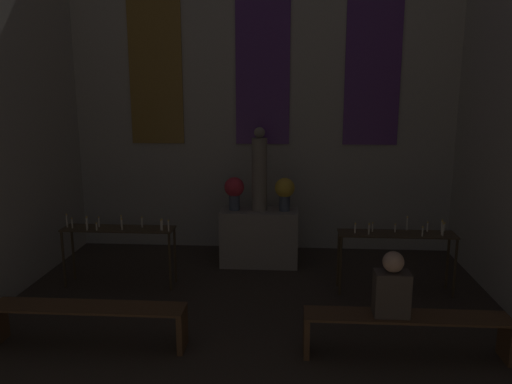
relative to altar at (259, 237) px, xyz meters
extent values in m
cube|color=#B2AD9E|center=(0.00, 0.94, 2.45)|extent=(6.72, 0.12, 5.80)
cube|color=olive|center=(-1.81, 0.86, 3.03)|extent=(0.91, 0.03, 3.25)
cube|color=#60337F|center=(0.00, 0.86, 3.03)|extent=(0.91, 0.03, 3.25)
cube|color=#60337F|center=(1.81, 0.86, 3.03)|extent=(0.91, 0.03, 3.25)
cube|color=gray|center=(0.00, 0.00, 0.00)|extent=(1.22, 0.57, 0.89)
cylinder|color=gray|center=(0.00, 0.00, 1.02)|extent=(0.24, 0.24, 1.14)
sphere|color=gray|center=(0.00, 0.00, 1.68)|extent=(0.17, 0.17, 0.17)
cylinder|color=#4C5666|center=(-0.40, 0.00, 0.58)|extent=(0.17, 0.17, 0.26)
sphere|color=#DB3342|center=(-0.40, 0.00, 0.82)|extent=(0.31, 0.31, 0.31)
cylinder|color=#4C5666|center=(0.40, 0.00, 0.58)|extent=(0.17, 0.17, 0.26)
sphere|color=gold|center=(0.40, 0.00, 0.82)|extent=(0.31, 0.31, 0.31)
cube|color=#473823|center=(-1.94, -1.00, 0.39)|extent=(1.58, 0.38, 0.02)
cylinder|color=#473823|center=(-2.70, -1.17, -0.03)|extent=(0.04, 0.04, 0.83)
cylinder|color=#473823|center=(-1.18, -1.17, -0.03)|extent=(0.04, 0.04, 0.83)
cylinder|color=#473823|center=(-2.70, -0.84, -0.03)|extent=(0.04, 0.04, 0.83)
cylinder|color=#473823|center=(-1.18, -0.84, -0.03)|extent=(0.04, 0.04, 0.83)
cylinder|color=silver|center=(-2.68, -1.02, 0.49)|extent=(0.02, 0.02, 0.18)
sphere|color=#F9CC4C|center=(-2.68, -1.02, 0.59)|extent=(0.02, 0.02, 0.02)
cylinder|color=silver|center=(-1.31, -1.07, 0.46)|extent=(0.02, 0.02, 0.13)
sphere|color=#F9CC4C|center=(-1.31, -1.07, 0.54)|extent=(0.02, 0.02, 0.02)
cylinder|color=silver|center=(-1.61, -0.95, 0.47)|extent=(0.02, 0.02, 0.13)
sphere|color=#F9CC4C|center=(-1.61, -0.95, 0.55)|extent=(0.02, 0.02, 0.02)
cylinder|color=silver|center=(-1.29, -1.09, 0.47)|extent=(0.02, 0.02, 0.15)
sphere|color=#F9CC4C|center=(-1.29, -1.09, 0.56)|extent=(0.02, 0.02, 0.02)
cylinder|color=silver|center=(-1.19, -1.12, 0.47)|extent=(0.02, 0.02, 0.14)
sphere|color=#F9CC4C|center=(-1.19, -1.12, 0.55)|extent=(0.02, 0.02, 0.02)
cylinder|color=silver|center=(-2.20, -1.14, 0.45)|extent=(0.02, 0.02, 0.09)
sphere|color=#F9CC4C|center=(-2.20, -1.14, 0.50)|extent=(0.02, 0.02, 0.02)
cylinder|color=silver|center=(-1.86, -1.10, 0.48)|extent=(0.02, 0.02, 0.15)
sphere|color=#F9CC4C|center=(-1.86, -1.10, 0.56)|extent=(0.02, 0.02, 0.02)
cylinder|color=silver|center=(-2.59, -1.06, 0.47)|extent=(0.02, 0.02, 0.13)
sphere|color=#F9CC4C|center=(-2.59, -1.06, 0.54)|extent=(0.02, 0.02, 0.02)
cylinder|color=silver|center=(-1.92, -0.94, 0.47)|extent=(0.02, 0.02, 0.15)
sphere|color=#F9CC4C|center=(-1.92, -0.94, 0.56)|extent=(0.02, 0.02, 0.02)
cylinder|color=silver|center=(-2.34, -1.15, 0.49)|extent=(0.02, 0.02, 0.17)
sphere|color=#F9CC4C|center=(-2.34, -1.15, 0.58)|extent=(0.02, 0.02, 0.02)
cylinder|color=silver|center=(-2.36, -1.07, 0.48)|extent=(0.02, 0.02, 0.16)
sphere|color=#F9CC4C|center=(-2.36, -1.07, 0.57)|extent=(0.02, 0.02, 0.02)
cylinder|color=silver|center=(-2.23, -0.97, 0.47)|extent=(0.02, 0.02, 0.13)
sphere|color=#F9CC4C|center=(-2.23, -0.97, 0.54)|extent=(0.02, 0.02, 0.02)
cube|color=#473823|center=(1.94, -1.00, 0.39)|extent=(1.58, 0.38, 0.02)
cylinder|color=#473823|center=(1.18, -1.17, -0.03)|extent=(0.04, 0.04, 0.83)
cylinder|color=#473823|center=(2.70, -1.17, -0.03)|extent=(0.04, 0.04, 0.83)
cylinder|color=#473823|center=(1.18, -0.84, -0.03)|extent=(0.04, 0.04, 0.83)
cylinder|color=#473823|center=(2.70, -0.84, -0.03)|extent=(0.04, 0.04, 0.83)
cylinder|color=silver|center=(2.53, -1.05, 0.49)|extent=(0.02, 0.02, 0.17)
sphere|color=#F9CC4C|center=(2.53, -1.05, 0.59)|extent=(0.02, 0.02, 0.02)
cylinder|color=silver|center=(2.11, -0.85, 0.49)|extent=(0.02, 0.02, 0.18)
sphere|color=#F9CC4C|center=(2.11, -0.85, 0.59)|extent=(0.02, 0.02, 0.02)
cylinder|color=silver|center=(2.38, -0.89, 0.46)|extent=(0.02, 0.02, 0.12)
sphere|color=#F9CC4C|center=(2.38, -0.89, 0.53)|extent=(0.02, 0.02, 0.02)
cylinder|color=silver|center=(2.62, -0.85, 0.45)|extent=(0.02, 0.02, 0.10)
sphere|color=#F9CC4C|center=(2.62, -0.85, 0.51)|extent=(0.02, 0.02, 0.02)
cylinder|color=silver|center=(2.25, -1.14, 0.46)|extent=(0.02, 0.02, 0.12)
sphere|color=#F9CC4C|center=(2.25, -1.14, 0.53)|extent=(0.02, 0.02, 0.02)
cylinder|color=silver|center=(1.93, -0.96, 0.45)|extent=(0.02, 0.02, 0.10)
sphere|color=#F9CC4C|center=(1.93, -0.96, 0.51)|extent=(0.02, 0.02, 0.02)
cylinder|color=silver|center=(1.62, -0.95, 0.46)|extent=(0.02, 0.02, 0.11)
sphere|color=#F9CC4C|center=(1.62, -0.95, 0.53)|extent=(0.02, 0.02, 0.02)
cylinder|color=silver|center=(1.55, -1.09, 0.47)|extent=(0.02, 0.02, 0.13)
sphere|color=#F9CC4C|center=(1.55, -1.09, 0.55)|extent=(0.02, 0.02, 0.02)
cylinder|color=silver|center=(2.53, -1.10, 0.48)|extent=(0.02, 0.02, 0.16)
sphere|color=#F9CC4C|center=(2.53, -1.10, 0.57)|extent=(0.02, 0.02, 0.02)
cylinder|color=silver|center=(2.57, -0.90, 0.48)|extent=(0.02, 0.02, 0.16)
sphere|color=#F9CC4C|center=(2.57, -0.90, 0.57)|extent=(0.02, 0.02, 0.02)
cylinder|color=silver|center=(1.37, -1.04, 0.46)|extent=(0.02, 0.02, 0.12)
sphere|color=#F9CC4C|center=(1.37, -1.04, 0.53)|extent=(0.02, 0.02, 0.02)
cylinder|color=silver|center=(1.58, -0.96, 0.45)|extent=(0.02, 0.02, 0.10)
sphere|color=#F9CC4C|center=(1.58, -0.96, 0.51)|extent=(0.02, 0.02, 0.02)
cube|color=brown|center=(-1.70, -2.75, 0.01)|extent=(2.13, 0.36, 0.03)
cube|color=brown|center=(-0.67, -2.75, -0.23)|extent=(0.06, 0.32, 0.44)
cube|color=brown|center=(1.70, -2.75, 0.01)|extent=(2.13, 0.36, 0.03)
cube|color=brown|center=(0.67, -2.75, -0.23)|extent=(0.06, 0.32, 0.44)
cube|color=brown|center=(2.74, -2.75, -0.23)|extent=(0.06, 0.32, 0.44)
cube|color=#4C4238|center=(1.54, -2.75, 0.26)|extent=(0.36, 0.24, 0.47)
sphere|color=tan|center=(1.54, -2.75, 0.60)|extent=(0.22, 0.22, 0.22)
camera|label=1|loc=(0.46, -7.67, 2.33)|focal=35.00mm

